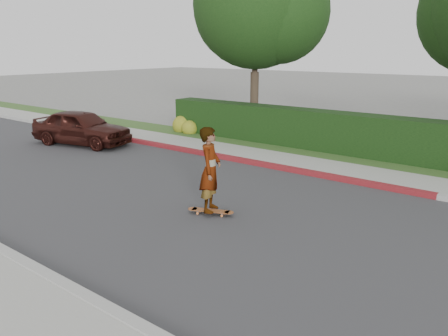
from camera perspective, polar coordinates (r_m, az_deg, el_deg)
The scene contains 12 objects.
ground at distance 8.81m, azimuth 13.85°, elevation -9.73°, with size 120.00×120.00×0.00m, color slate.
road at distance 8.81m, azimuth 13.85°, elevation -9.70°, with size 60.00×8.00×0.01m, color #2D2D30.
curb_far at distance 12.43m, azimuth 21.63°, elevation -2.57°, with size 60.00×0.20×0.15m, color #9E9E99.
curb_red_section at distance 14.50m, azimuth 2.43°, elevation 0.99°, with size 12.00×0.21×0.15m, color maroon.
sidewalk_far at distance 13.27m, azimuth 22.73°, elevation -1.66°, with size 60.00×1.60×0.12m, color gray.
planting_strip at distance 14.78m, azimuth 24.38°, elevation -0.23°, with size 60.00×1.60×0.10m, color #2D4C1E.
hedge at distance 16.08m, azimuth 14.78°, elevation 4.37°, with size 15.00×1.00×1.50m, color black.
flowering_shrub at distance 19.54m, azimuth -5.16°, elevation 5.45°, with size 1.40×1.00×0.90m.
tree_left at distance 19.32m, azimuth 4.48°, elevation 20.03°, with size 5.99×5.21×8.00m.
skateboard at distance 9.99m, azimuth -1.76°, elevation -5.62°, with size 1.08×0.60×0.10m.
skateboarder at distance 9.69m, azimuth -1.80°, elevation -0.22°, with size 0.70×0.46×1.92m, color white.
car_maroon at distance 18.04m, azimuth -18.13°, elevation 5.07°, with size 1.63×4.05×1.38m, color #371611.
Camera 1 is at (3.07, -7.40, 3.67)m, focal length 35.00 mm.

